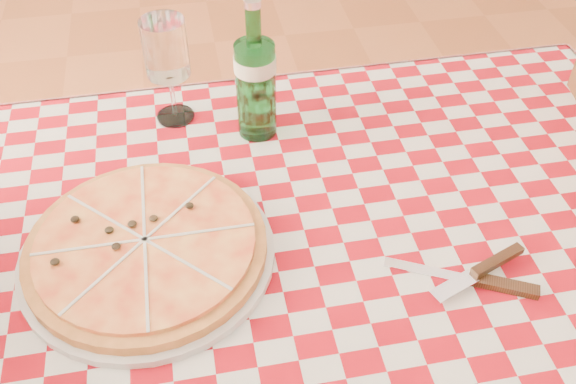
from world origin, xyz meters
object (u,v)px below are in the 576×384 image
object	(u,v)px
pizza_plate	(146,246)
wine_glass	(169,72)
dining_table	(308,289)
water_bottle	(255,70)

from	to	relation	value
pizza_plate	wine_glass	xyz separation A→B (m)	(0.06, 0.33, 0.07)
dining_table	water_bottle	world-z (taller)	water_bottle
pizza_plate	wine_glass	distance (m)	0.34
water_bottle	pizza_plate	bearing A→B (deg)	-127.55
dining_table	wine_glass	bearing A→B (deg)	116.05
dining_table	wine_glass	distance (m)	0.44
wine_glass	water_bottle	bearing A→B (deg)	-25.31
dining_table	pizza_plate	bearing A→B (deg)	173.61
wine_glass	dining_table	bearing A→B (deg)	-63.95
dining_table	wine_glass	world-z (taller)	wine_glass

